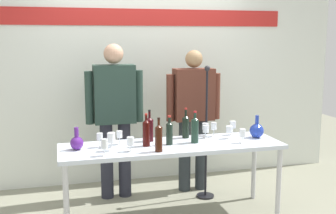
% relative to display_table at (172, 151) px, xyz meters
% --- Properties ---
extents(back_wall, '(5.13, 0.11, 3.00)m').
position_rel_display_table_xyz_m(back_wall, '(0.00, 1.31, 0.80)').
color(back_wall, white).
rests_on(back_wall, ground).
extents(display_table, '(2.18, 0.64, 0.76)m').
position_rel_display_table_xyz_m(display_table, '(0.00, 0.00, 0.00)').
color(display_table, silver).
rests_on(display_table, ground).
extents(decanter_blue_left, '(0.12, 0.12, 0.21)m').
position_rel_display_table_xyz_m(decanter_blue_left, '(-0.91, 0.04, 0.13)').
color(decanter_blue_left, '#562183').
rests_on(decanter_blue_left, display_table).
extents(decanter_blue_right, '(0.15, 0.15, 0.24)m').
position_rel_display_table_xyz_m(decanter_blue_right, '(0.93, 0.04, 0.14)').
color(decanter_blue_right, '#1E369F').
rests_on(decanter_blue_right, display_table).
extents(presenter_left, '(0.64, 0.22, 1.73)m').
position_rel_display_table_xyz_m(presenter_left, '(-0.46, 0.72, 0.30)').
color(presenter_left, '#252633').
rests_on(presenter_left, ground).
extents(presenter_right, '(0.65, 0.22, 1.66)m').
position_rel_display_table_xyz_m(presenter_right, '(0.46, 0.72, 0.26)').
color(presenter_right, '#293034').
rests_on(presenter_right, ground).
extents(wine_bottle_0, '(0.07, 0.07, 0.32)m').
position_rel_display_table_xyz_m(wine_bottle_0, '(-0.26, 0.00, 0.20)').
color(wine_bottle_0, '#320705').
rests_on(wine_bottle_0, display_table).
extents(wine_bottle_1, '(0.07, 0.07, 0.32)m').
position_rel_display_table_xyz_m(wine_bottle_1, '(0.21, 0.23, 0.19)').
color(wine_bottle_1, black).
rests_on(wine_bottle_1, display_table).
extents(wine_bottle_2, '(0.08, 0.08, 0.32)m').
position_rel_display_table_xyz_m(wine_bottle_2, '(-0.18, 0.19, 0.20)').
color(wine_bottle_2, '#350A0F').
rests_on(wine_bottle_2, display_table).
extents(wine_bottle_3, '(0.07, 0.07, 0.29)m').
position_rel_display_table_xyz_m(wine_bottle_3, '(-0.03, -0.00, 0.19)').
color(wine_bottle_3, black).
rests_on(wine_bottle_3, display_table).
extents(wine_bottle_4, '(0.07, 0.07, 0.32)m').
position_rel_display_table_xyz_m(wine_bottle_4, '(-0.19, -0.22, 0.20)').
color(wine_bottle_4, '#321308').
rests_on(wine_bottle_4, display_table).
extents(wine_bottle_5, '(0.07, 0.07, 0.32)m').
position_rel_display_table_xyz_m(wine_bottle_5, '(0.24, 0.01, 0.20)').
color(wine_bottle_5, '#1B3427').
rests_on(wine_bottle_5, display_table).
extents(wine_glass_left_0, '(0.06, 0.06, 0.14)m').
position_rel_display_table_xyz_m(wine_glass_left_0, '(-0.50, 0.13, 0.16)').
color(wine_glass_left_0, white).
rests_on(wine_glass_left_0, display_table).
extents(wine_glass_left_1, '(0.06, 0.06, 0.14)m').
position_rel_display_table_xyz_m(wine_glass_left_1, '(-0.69, 0.07, 0.16)').
color(wine_glass_left_1, white).
rests_on(wine_glass_left_1, display_table).
extents(wine_glass_left_2, '(0.07, 0.07, 0.14)m').
position_rel_display_table_xyz_m(wine_glass_left_2, '(-0.44, -0.15, 0.16)').
color(wine_glass_left_2, white).
rests_on(wine_glass_left_2, display_table).
extents(wine_glass_left_3, '(0.07, 0.07, 0.17)m').
position_rel_display_table_xyz_m(wine_glass_left_3, '(-0.61, -0.08, 0.18)').
color(wine_glass_left_3, white).
rests_on(wine_glass_left_3, display_table).
extents(wine_glass_left_4, '(0.06, 0.06, 0.15)m').
position_rel_display_table_xyz_m(wine_glass_left_4, '(-0.68, -0.23, 0.17)').
color(wine_glass_left_4, white).
rests_on(wine_glass_left_4, display_table).
extents(wine_glass_left_5, '(0.07, 0.07, 0.14)m').
position_rel_display_table_xyz_m(wine_glass_left_5, '(-0.58, 0.04, 0.17)').
color(wine_glass_left_5, white).
rests_on(wine_glass_left_5, display_table).
extents(wine_glass_right_0, '(0.07, 0.07, 0.14)m').
position_rel_display_table_xyz_m(wine_glass_right_0, '(0.44, 0.26, 0.16)').
color(wine_glass_right_0, white).
rests_on(wine_glass_right_0, display_table).
extents(wine_glass_right_1, '(0.07, 0.07, 0.13)m').
position_rel_display_table_xyz_m(wine_glass_right_1, '(0.64, 0.08, 0.16)').
color(wine_glass_right_1, white).
rests_on(wine_glass_right_1, display_table).
extents(wine_glass_right_2, '(0.06, 0.06, 0.15)m').
position_rel_display_table_xyz_m(wine_glass_right_2, '(0.51, 0.20, 0.17)').
color(wine_glass_right_2, white).
rests_on(wine_glass_right_2, display_table).
extents(wine_glass_right_3, '(0.06, 0.06, 0.14)m').
position_rel_display_table_xyz_m(wine_glass_right_3, '(0.69, -0.13, 0.16)').
color(wine_glass_right_3, white).
rests_on(wine_glass_right_3, display_table).
extents(wine_glass_right_4, '(0.06, 0.06, 0.13)m').
position_rel_display_table_xyz_m(wine_glass_right_4, '(0.41, 0.15, 0.16)').
color(wine_glass_right_4, white).
rests_on(wine_glass_right_4, display_table).
extents(wine_glass_right_5, '(0.07, 0.07, 0.15)m').
position_rel_display_table_xyz_m(wine_glass_right_5, '(0.74, 0.23, 0.17)').
color(wine_glass_right_5, white).
rests_on(wine_glass_right_5, display_table).
extents(microphone_stand, '(0.20, 0.20, 1.49)m').
position_rel_display_table_xyz_m(microphone_stand, '(0.52, 0.45, -0.20)').
color(microphone_stand, black).
rests_on(microphone_stand, ground).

